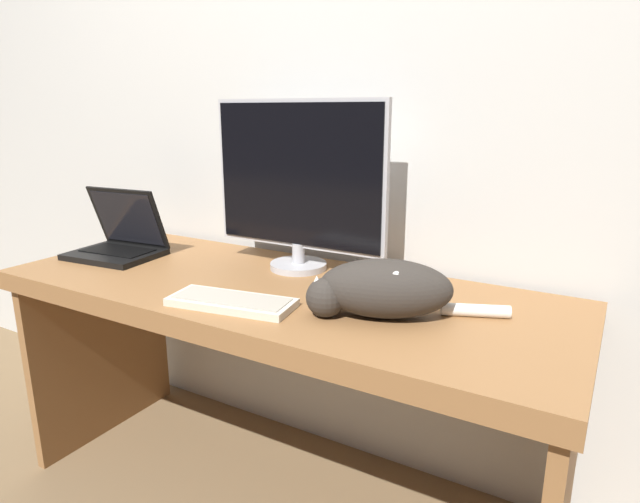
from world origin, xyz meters
TOP-DOWN VIEW (x-y plane):
  - wall_back at (0.00, 0.72)m, footprint 6.40×0.06m
  - desk at (0.00, 0.33)m, footprint 1.71×0.66m
  - monitor at (-0.03, 0.51)m, footprint 0.60×0.18m
  - laptop at (-0.66, 0.33)m, footprint 0.32×0.26m
  - external_keyboard at (0.00, 0.13)m, footprint 0.35×0.18m
  - cat at (0.37, 0.26)m, footprint 0.47×0.30m

SIDE VIEW (x-z plane):
  - desk at x=0.00m, z-range 0.23..0.96m
  - external_keyboard at x=0.00m, z-range 0.74..0.76m
  - laptop at x=-0.66m, z-range 0.66..0.90m
  - cat at x=0.37m, z-range 0.74..0.88m
  - monitor at x=-0.03m, z-range 0.75..1.28m
  - wall_back at x=0.00m, z-range 0.00..2.60m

